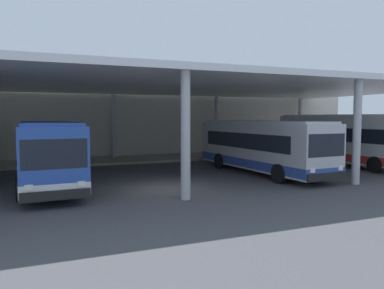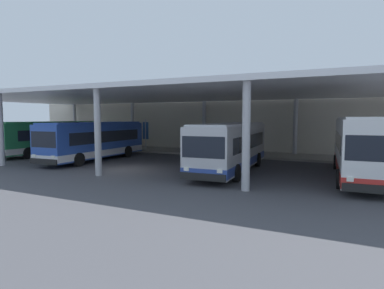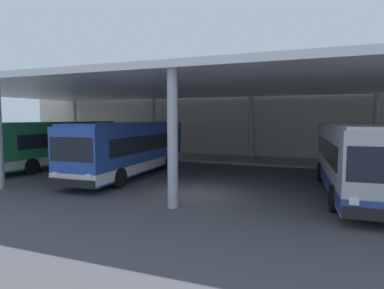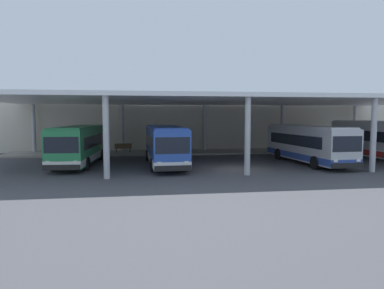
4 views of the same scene
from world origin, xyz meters
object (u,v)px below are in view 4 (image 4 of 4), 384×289
bus_nearest_bay (80,145)px  bus_middle_bay (307,144)px  trash_bin (101,148)px  bench_waiting (123,148)px  bus_second_bay (165,145)px  banner_sign (156,135)px  bus_far_bay (381,140)px

bus_nearest_bay → bus_middle_bay: bearing=-5.6°
trash_bin → bench_waiting: bearing=6.9°
bus_middle_bay → bus_second_bay: bearing=177.8°
banner_sign → bus_second_bay: bearing=-86.8°
bus_nearest_bay → bench_waiting: 8.17m
trash_bin → banner_sign: (5.66, -0.60, 1.30)m
bench_waiting → banner_sign: banner_sign is taller
bus_far_bay → bench_waiting: size_ratio=6.36×
bus_second_bay → banner_sign: (-0.45, 8.06, 0.32)m
trash_bin → bus_far_bay: bearing=-17.5°
bus_far_bay → trash_bin: (-25.71, 8.10, -1.16)m
bus_nearest_bay → trash_bin: (0.78, 7.26, -0.98)m
bus_second_bay → bench_waiting: (-3.87, 8.94, -0.99)m
bus_nearest_bay → bus_second_bay: 7.02m
banner_sign → trash_bin: bearing=173.9°
banner_sign → bus_far_bay: bearing=-20.5°
bench_waiting → banner_sign: bearing=-14.4°
bus_nearest_bay → bench_waiting: bearing=68.2°
bus_middle_bay → bus_far_bay: bearing=7.7°
bus_middle_bay → banner_sign: (-12.47, 8.52, 0.32)m
bench_waiting → bus_far_bay: bearing=-19.6°
trash_bin → banner_sign: 5.84m
bus_far_bay → bench_waiting: 24.94m
bus_far_bay → banner_sign: bus_far_bay is taller
bus_middle_bay → bench_waiting: 18.49m
bus_far_bay → bus_middle_bay: bearing=-172.3°
bus_far_bay → banner_sign: 21.40m
bench_waiting → trash_bin: bearing=-173.1°
bus_nearest_bay → bus_second_bay: (6.88, -1.41, 0.00)m
bus_nearest_bay → bus_second_bay: size_ratio=1.00×
bench_waiting → trash_bin: size_ratio=1.84×
trash_bin → bus_nearest_bay: bearing=-96.1°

